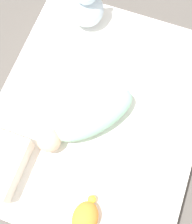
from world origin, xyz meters
TOP-DOWN VIEW (x-y plane):
  - ground_plane at (0.00, 0.00)m, footprint 12.00×12.00m
  - bed_mattress at (0.00, 0.00)m, footprint 1.26×1.02m
  - swaddled_baby at (-0.07, 0.03)m, footprint 0.47×0.42m
  - bunny_plush at (0.49, 0.24)m, footprint 0.18×0.18m
  - turtle_plush at (-0.49, -0.12)m, footprint 0.18×0.11m

SIDE VIEW (x-z plane):
  - ground_plane at x=0.00m, z-range 0.00..0.00m
  - bed_mattress at x=0.00m, z-range 0.00..0.18m
  - turtle_plush at x=-0.49m, z-range 0.18..0.27m
  - swaddled_baby at x=-0.07m, z-range 0.18..0.33m
  - bunny_plush at x=0.49m, z-range 0.14..0.48m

